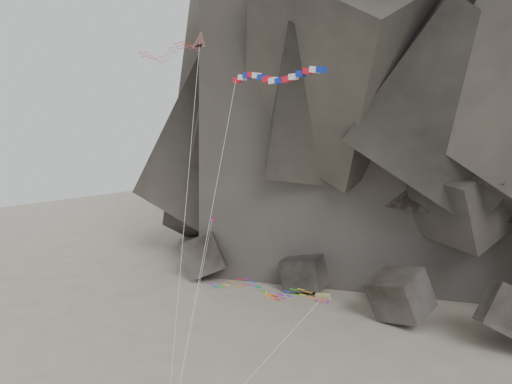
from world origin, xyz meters
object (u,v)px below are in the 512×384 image
Objects in this scene: banner_kite at (274,78)px; pennant_kite at (202,273)px; parafoil_kite at (258,288)px; delta_kite at (165,53)px.

banner_kite is 18.40m from pennant_kite.
banner_kite is 2.11× the size of parafoil_kite.
delta_kite is 2.39× the size of parafoil_kite.
banner_kite is 1.87× the size of pennant_kite.
banner_kite is at bearing 37.49° from pennant_kite.
pennant_kite is (-5.89, -2.91, -17.19)m from banner_kite.
pennant_kite is at bearing -19.23° from delta_kite.
pennant_kite is (7.85, -3.21, -20.23)m from delta_kite.
banner_kite reaches higher than parafoil_kite.
delta_kite is at bearing -170.14° from banner_kite.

